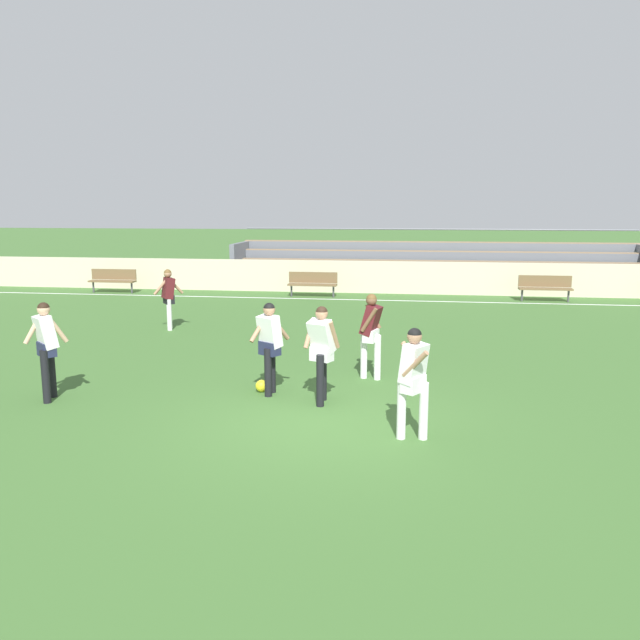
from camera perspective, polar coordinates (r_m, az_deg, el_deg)
ground_plane at (r=9.99m, az=0.14°, el=-9.09°), size 160.00×160.00×0.00m
field_line_sideline at (r=22.61m, az=4.72°, el=1.80°), size 44.00×0.12×0.01m
sideline_wall at (r=24.35m, az=5.01°, el=3.85°), size 48.00×0.16×1.23m
bleacher_stand at (r=26.59m, az=10.29°, el=5.03°), size 16.61×3.00×2.34m
bench_far_right at (r=23.32m, az=-0.66°, el=3.44°), size 1.80×0.40×0.90m
bench_centre_sideline at (r=23.52m, az=19.58°, el=2.90°), size 1.80×0.40×0.90m
bench_near_wall_gap at (r=25.68m, az=-18.11°, el=3.56°), size 1.80×0.40×0.90m
player_white_overlapping at (r=11.15m, az=-4.55°, el=-1.85°), size 0.66×0.46×1.65m
player_white_deep_cover at (r=10.62m, az=0.15°, el=-2.35°), size 0.62×0.51×1.67m
player_dark_dropping_back at (r=17.53m, az=-13.46°, el=2.29°), size 0.72×0.49×1.64m
player_white_trailing_run at (r=9.09m, az=8.40°, el=-4.82°), size 0.45×0.69×1.63m
player_dark_challenging at (r=12.16m, az=4.61°, el=-0.78°), size 0.45×0.56×1.66m
player_white_wide_right at (r=11.75m, az=-23.40°, el=-1.84°), size 0.69×0.48×1.71m
soccer_ball at (r=11.52m, az=-5.28°, el=-5.92°), size 0.22×0.22×0.22m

